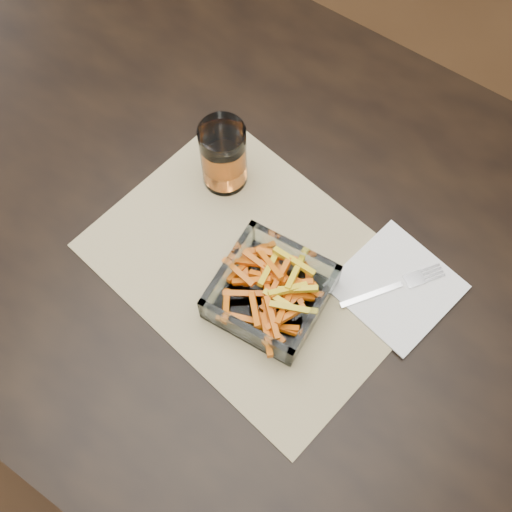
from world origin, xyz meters
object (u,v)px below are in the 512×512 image
(glass_bowl, at_px, (271,293))
(fork, at_px, (396,286))
(dining_table, at_px, (205,229))
(tumbler, at_px, (224,157))

(glass_bowl, relative_size, fork, 1.12)
(dining_table, height_order, fork, fork)
(dining_table, bearing_deg, tumbler, 84.94)
(dining_table, bearing_deg, glass_bowl, -21.53)
(glass_bowl, height_order, tumbler, tumbler)
(tumbler, xyz_separation_m, fork, (0.31, -0.01, -0.05))
(glass_bowl, height_order, fork, glass_bowl)
(dining_table, relative_size, glass_bowl, 10.21)
(dining_table, distance_m, fork, 0.33)
(tumbler, bearing_deg, dining_table, -95.06)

